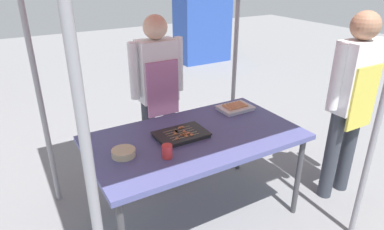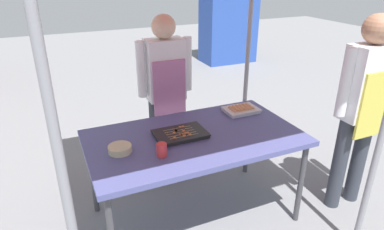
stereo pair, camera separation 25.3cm
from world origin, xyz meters
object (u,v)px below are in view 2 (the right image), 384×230
customer_nearby (363,101)px  drink_cup_near_edge (162,150)px  vendor_woman (166,85)px  neighbor_stall_left (229,11)px  stall_table (195,142)px  tray_meat_skewers (180,134)px  condiment_bowl (120,149)px  tray_grilled_sausages (241,110)px

customer_nearby → drink_cup_near_edge: bearing=173.3°
vendor_woman → neighbor_stall_left: size_ratio=0.75×
stall_table → drink_cup_near_edge: drink_cup_near_edge is taller
tray_meat_skewers → condiment_bowl: condiment_bowl is taller
tray_meat_skewers → stall_table: bearing=-20.6°
drink_cup_near_edge → vendor_woman: size_ratio=0.06×
vendor_woman → customer_nearby: 1.65m
drink_cup_near_edge → neighbor_stall_left: neighbor_stall_left is taller
condiment_bowl → drink_cup_near_edge: size_ratio=1.74×
stall_table → vendor_woman: 0.77m
customer_nearby → neighbor_stall_left: (1.41, 4.59, 0.08)m
condiment_bowl → vendor_woman: bearing=51.0°
condiment_bowl → tray_grilled_sausages: bearing=13.1°
tray_grilled_sausages → condiment_bowl: size_ratio=1.82×
stall_table → neighbor_stall_left: size_ratio=0.77×
customer_nearby → stall_table: bearing=163.9°
stall_table → neighbor_stall_left: neighbor_stall_left is taller
vendor_woman → neighbor_stall_left: 4.38m
tray_grilled_sausages → drink_cup_near_edge: bearing=-154.1°
stall_table → tray_grilled_sausages: bearing=24.0°
tray_meat_skewers → customer_nearby: customer_nearby is taller
stall_table → condiment_bowl: condiment_bowl is taller
neighbor_stall_left → tray_meat_skewers: bearing=-123.5°
tray_grilled_sausages → condiment_bowl: tray_grilled_sausages is taller
neighbor_stall_left → stall_table: bearing=-122.3°
tray_meat_skewers → condiment_bowl: (-0.47, -0.05, 0.01)m
condiment_bowl → customer_nearby: 1.88m
condiment_bowl → customer_nearby: size_ratio=0.10×
tray_meat_skewers → customer_nearby: bearing=-16.4°
stall_table → vendor_woman: (0.04, 0.73, 0.22)m
stall_table → condiment_bowl: bearing=-178.6°
stall_table → drink_cup_near_edge: bearing=-151.0°
tray_grilled_sausages → vendor_woman: bearing=136.8°
tray_grilled_sausages → neighbor_stall_left: size_ratio=0.14×
vendor_woman → tray_grilled_sausages: bearing=136.8°
tray_grilled_sausages → drink_cup_near_edge: 0.98m
tray_meat_skewers → customer_nearby: (1.37, -0.40, 0.19)m
stall_table → neighbor_stall_left: bearing=57.7°
tray_meat_skewers → neighbor_stall_left: (2.78, 4.19, 0.27)m
tray_grilled_sausages → tray_meat_skewers: bearing=-162.3°
customer_nearby → tray_grilled_sausages: bearing=139.3°
vendor_woman → customer_nearby: bearing=138.2°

